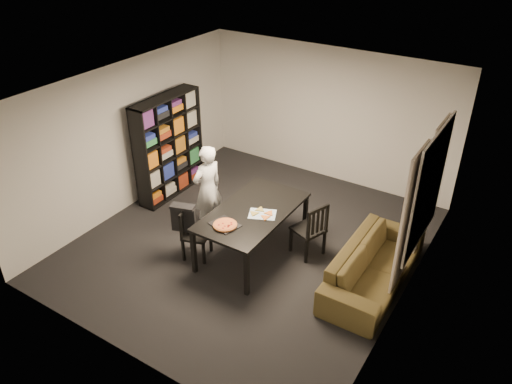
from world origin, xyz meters
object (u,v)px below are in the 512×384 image
Objects in this scene: dining_table at (252,214)px; sofa at (374,266)px; bookshelf at (169,146)px; baking_tray at (225,225)px; person at (208,189)px; pepperoni_pizza at (225,225)px; chair_right at (312,227)px; chair_left at (191,230)px.

dining_table reaches higher than sofa.
bookshelf reaches higher than baking_tray.
person reaches higher than sofa.
pepperoni_pizza is (0.88, -0.74, 0.04)m from person.
pepperoni_pizza is (-0.93, -0.98, 0.27)m from chair_right.
dining_table is at bearing 79.78° from pepperoni_pizza.
chair_left is 0.70m from baking_tray.
bookshelf is at bearing 31.45° from chair_left.
bookshelf is 4.75× the size of baking_tray.
bookshelf is at bearing 148.56° from pepperoni_pizza.
sofa is at bearing 105.01° from chair_right.
person is 0.71× the size of sofa.
dining_table is (2.31, -0.78, -0.24)m from bookshelf.
chair_right is (0.82, 0.41, -0.18)m from dining_table.
bookshelf is at bearing 148.83° from baking_tray.
person is (-1.80, -0.24, 0.24)m from chair_right.
bookshelf is 2.12m from chair_left.
sofa is (1.88, 0.30, -0.39)m from dining_table.
pepperoni_pizza is (0.02, -0.03, 0.02)m from baking_tray.
pepperoni_pizza is at bearing -100.22° from dining_table.
baking_tray reaches higher than dining_table.
bookshelf reaches higher than chair_right.
person is at bearing 139.76° from pepperoni_pizza.
bookshelf is 2.56m from baking_tray.
bookshelf is at bearing -75.55° from chair_right.
person is (-0.23, 0.75, 0.29)m from chair_left.
dining_table is 0.56m from baking_tray.
chair_left is at bearing 32.01° from person.
pepperoni_pizza is at bearing -107.43° from chair_left.
pepperoni_pizza is (0.65, 0.00, 0.33)m from chair_left.
chair_left reaches higher than pepperoni_pizza.
chair_left is 0.90× the size of chair_right.
chair_right reaches higher than dining_table.
chair_right is 0.43× the size of sofa.
chair_right is at bearing -6.69° from bookshelf.
sofa is (1.05, -0.11, -0.21)m from chair_right.
chair_left is at bearing -179.76° from pepperoni_pizza.
pepperoni_pizza reaches higher than baking_tray.
chair_left is 0.55× the size of person.
sofa is (4.19, -0.48, -0.64)m from bookshelf.
chair_left is at bearing -36.76° from chair_right.
chair_right is 1.08m from sofa.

